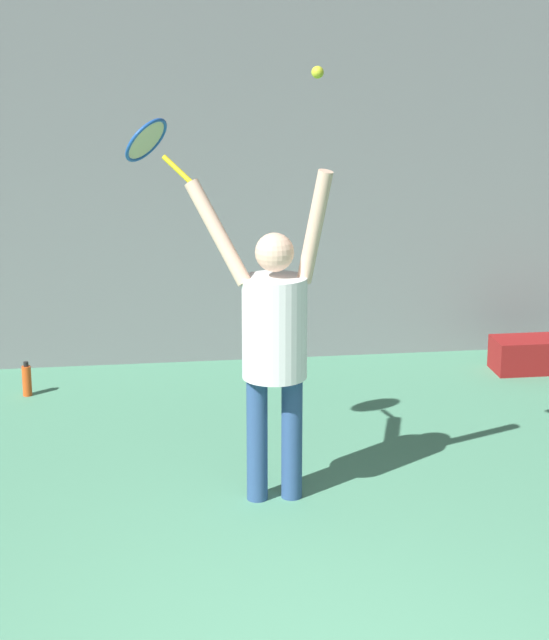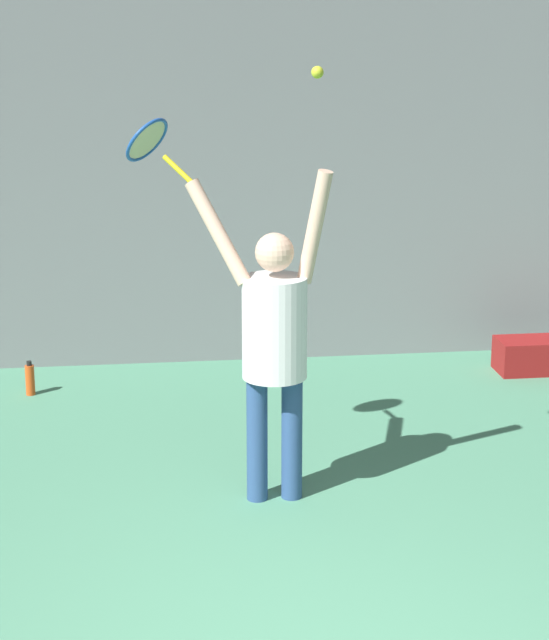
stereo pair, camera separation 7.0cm
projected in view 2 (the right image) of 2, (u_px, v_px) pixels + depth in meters
back_wall at (226, 65)px, 9.43m from camera, size 18.00×0.10×5.00m
tennis_player at (274, 335)px, 6.96m from camera, size 0.88×0.49×2.07m
tennis_racket at (149, 142)px, 6.99m from camera, size 0.46×0.41×0.39m
tennis_ball at (317, 72)px, 6.47m from camera, size 0.07×0.07×0.07m
water_bottle at (30, 379)px, 9.12m from camera, size 0.07×0.07×0.28m
equipment_bag at (542, 355)px, 9.70m from camera, size 0.76×0.36×0.28m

